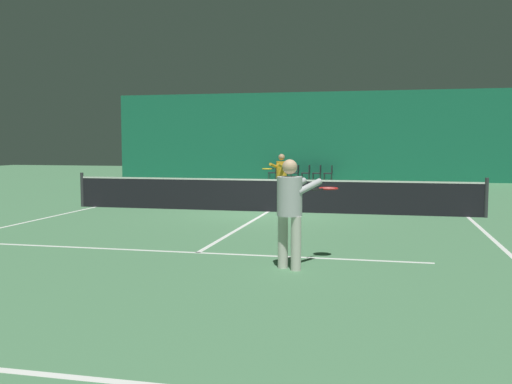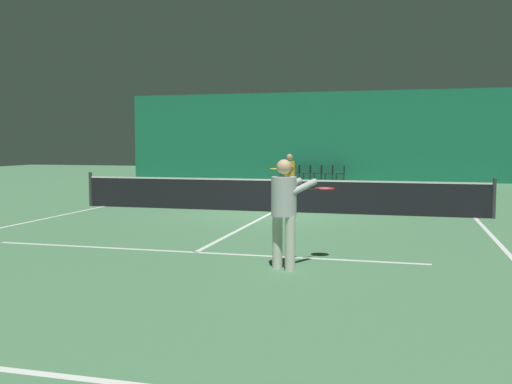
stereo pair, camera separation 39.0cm
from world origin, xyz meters
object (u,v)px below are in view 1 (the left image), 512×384
at_px(player_near, 291,205).
at_px(courtside_chair_5, 330,172).
at_px(courtside_chair_2, 296,172).
at_px(courtside_chair_4, 318,172).
at_px(courtside_chair_3, 307,172).
at_px(courtside_chair_1, 285,172).
at_px(courtside_chair_0, 274,171).
at_px(player_far, 281,174).
at_px(tennis_net, 268,194).

distance_m(player_near, courtside_chair_5, 21.07).
xyz_separation_m(courtside_chair_2, courtside_chair_4, (1.18, 0.00, 0.00)).
distance_m(courtside_chair_2, courtside_chair_3, 0.59).
xyz_separation_m(courtside_chair_1, courtside_chair_5, (2.36, 0.00, 0.00)).
height_order(courtside_chair_1, courtside_chair_4, same).
bearing_deg(courtside_chair_0, courtside_chair_1, 90.00).
relative_size(courtside_chair_3, courtside_chair_5, 1.00).
bearing_deg(courtside_chair_1, courtside_chair_4, 90.00).
bearing_deg(courtside_chair_3, courtside_chair_0, -90.00).
height_order(player_far, courtside_chair_3, player_far).
height_order(tennis_net, courtside_chair_3, tennis_net).
bearing_deg(courtside_chair_4, courtside_chair_2, -90.00).
relative_size(player_near, courtside_chair_0, 2.07).
distance_m(courtside_chair_1, courtside_chair_5, 2.36).
distance_m(player_near, courtside_chair_0, 21.47).
xyz_separation_m(courtside_chair_2, courtside_chair_5, (1.77, 0.00, 0.00)).
relative_size(player_near, courtside_chair_1, 2.07).
bearing_deg(courtside_chair_2, courtside_chair_5, 90.00).
distance_m(courtside_chair_3, courtside_chair_5, 1.18).
relative_size(player_near, courtside_chair_3, 2.07).
bearing_deg(courtside_chair_1, tennis_net, 7.86).
bearing_deg(courtside_chair_2, player_near, 8.57).
height_order(player_far, courtside_chair_1, player_far).
bearing_deg(courtside_chair_2, courtside_chair_3, 90.00).
distance_m(courtside_chair_4, courtside_chair_5, 0.59).
xyz_separation_m(courtside_chair_0, courtside_chair_5, (2.95, 0.00, 0.00)).
bearing_deg(courtside_chair_5, tennis_net, -1.96).
xyz_separation_m(courtside_chair_1, courtside_chair_3, (1.18, 0.00, 0.00)).
relative_size(courtside_chair_3, courtside_chair_4, 1.00).
bearing_deg(courtside_chair_1, courtside_chair_5, 90.00).
xyz_separation_m(player_far, courtside_chair_1, (-1.68, 10.46, -0.46)).
bearing_deg(courtside_chair_2, courtside_chair_4, 90.00).
height_order(tennis_net, courtside_chair_0, tennis_net).
bearing_deg(player_near, courtside_chair_5, 34.72).
relative_size(courtside_chair_2, courtside_chair_4, 1.00).
height_order(courtside_chair_0, courtside_chair_5, same).
bearing_deg(player_far, tennis_net, 23.09).
bearing_deg(courtside_chair_4, courtside_chair_0, -90.00).
height_order(courtside_chair_1, courtside_chair_2, same).
height_order(tennis_net, courtside_chair_2, tennis_net).
bearing_deg(courtside_chair_1, player_far, 9.10).
height_order(tennis_net, player_near, player_near).
bearing_deg(courtside_chair_5, player_near, 3.80).
distance_m(courtside_chair_0, courtside_chair_3, 1.77).
xyz_separation_m(courtside_chair_0, courtside_chair_4, (2.36, 0.00, 0.00)).
bearing_deg(tennis_net, courtside_chair_3, 92.97).
relative_size(courtside_chair_4, courtside_chair_5, 1.00).
bearing_deg(player_near, courtside_chair_1, 41.05).
relative_size(tennis_net, courtside_chair_4, 14.29).
relative_size(courtside_chair_1, courtside_chair_5, 1.00).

